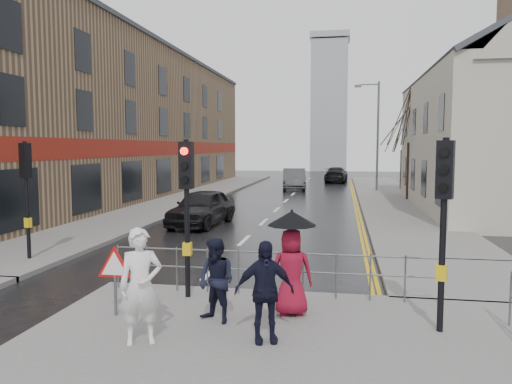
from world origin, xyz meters
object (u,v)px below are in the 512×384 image
at_px(pedestrian_a, 141,286).
at_px(car_mid, 294,179).
at_px(pedestrian_with_umbrella, 292,258).
at_px(pedestrian_b, 216,280).
at_px(car_parked, 202,207).
at_px(pedestrian_d, 264,291).

height_order(pedestrian_a, car_mid, pedestrian_a).
bearing_deg(pedestrian_a, pedestrian_with_umbrella, 13.81).
distance_m(pedestrian_a, car_mid, 31.98).
distance_m(pedestrian_a, pedestrian_b, 1.54).
height_order(pedestrian_with_umbrella, car_parked, pedestrian_with_umbrella).
bearing_deg(pedestrian_b, car_parked, 134.87).
xyz_separation_m(pedestrian_a, pedestrian_with_umbrella, (2.30, 1.83, 0.15)).
height_order(pedestrian_b, car_parked, pedestrian_b).
relative_size(pedestrian_b, pedestrian_d, 0.92).
height_order(pedestrian_a, car_parked, pedestrian_a).
relative_size(car_parked, car_mid, 0.91).
relative_size(pedestrian_a, pedestrian_d, 1.13).
bearing_deg(pedestrian_b, pedestrian_d, -9.25).
bearing_deg(pedestrian_with_umbrella, pedestrian_d, -102.31).
xyz_separation_m(pedestrian_d, car_mid, (-2.53, 31.55, -0.17)).
bearing_deg(pedestrian_b, pedestrian_a, -101.94).
distance_m(pedestrian_d, car_mid, 31.65).
bearing_deg(pedestrian_a, car_mid, 66.18).
distance_m(pedestrian_b, car_mid, 30.83).
xyz_separation_m(car_parked, car_mid, (2.17, 18.90, 0.05)).
bearing_deg(pedestrian_d, car_parked, 92.43).
xyz_separation_m(pedestrian_b, pedestrian_d, (1.01, -0.76, 0.07)).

